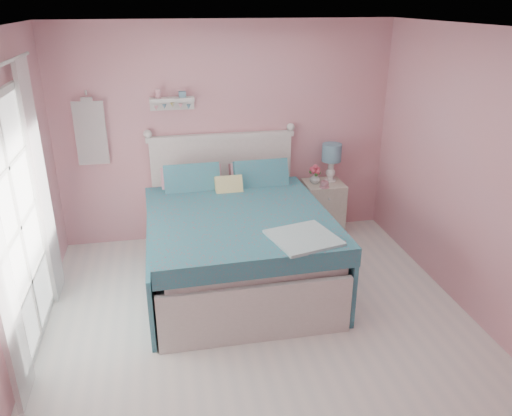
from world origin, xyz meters
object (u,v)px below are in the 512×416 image
object	(u,v)px
bed	(236,241)
vase	(315,178)
nightstand	(322,208)
teacup	(325,184)
table_lamp	(332,155)

from	to	relation	value
bed	vase	size ratio (longest dim) A/B	16.77
bed	nightstand	xyz separation A→B (m)	(1.25, 0.89, -0.08)
bed	teacup	distance (m)	1.43
nightstand	table_lamp	size ratio (longest dim) A/B	1.44
table_lamp	teacup	bearing A→B (deg)	-124.12
bed	nightstand	distance (m)	1.53
nightstand	teacup	world-z (taller)	teacup
table_lamp	teacup	xyz separation A→B (m)	(-0.14, -0.21, -0.29)
nightstand	vase	size ratio (longest dim) A/B	5.01
vase	teacup	bearing A→B (deg)	-66.32
table_lamp	nightstand	bearing A→B (deg)	-151.56
table_lamp	vase	size ratio (longest dim) A/B	3.48
bed	table_lamp	distance (m)	1.74
nightstand	teacup	bearing A→B (deg)	-106.37
teacup	bed	bearing A→B (deg)	-148.82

